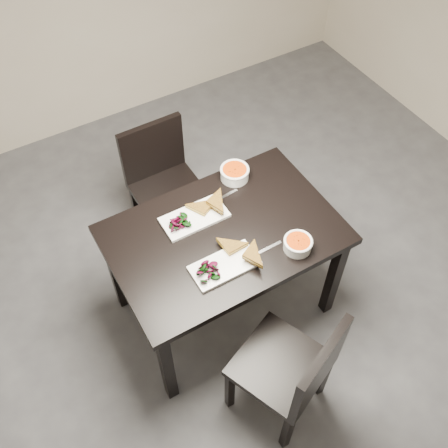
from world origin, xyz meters
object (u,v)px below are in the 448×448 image
table (224,244)px  soup_bowl_near (298,244)px  chair_near (295,370)px  plate_near (224,266)px  soup_bowl_far (235,173)px  plate_far (194,217)px  chair_far (163,179)px

table → soup_bowl_near: bearing=-45.5°
chair_near → plate_near: (-0.08, 0.54, 0.27)m
plate_near → soup_bowl_far: 0.61m
plate_near → plate_far: size_ratio=0.96×
table → plate_near: (-0.11, -0.19, 0.11)m
plate_far → soup_bowl_far: soup_bowl_far is taller
soup_bowl_far → plate_near: bearing=-125.7°
table → chair_near: bearing=-92.0°
chair_far → soup_bowl_far: size_ratio=5.10×
table → plate_far: bearing=119.0°
table → plate_near: size_ratio=3.54×
chair_far → soup_bowl_far: bearing=-59.3°
plate_near → soup_bowl_near: size_ratio=2.28×
table → chair_far: chair_far is taller
plate_near → soup_bowl_near: (0.38, -0.09, 0.03)m
soup_bowl_near → chair_far: bearing=105.7°
plate_near → soup_bowl_far: bearing=54.3°
plate_near → soup_bowl_near: soup_bowl_near is taller
chair_near → chair_far: bearing=66.9°
table → chair_near: chair_near is taller
plate_near → soup_bowl_near: 0.39m
plate_far → soup_bowl_near: bearing=-50.5°
soup_bowl_near → plate_far: bearing=129.5°
chair_far → plate_far: chair_far is taller
soup_bowl_near → plate_near: bearing=166.6°
chair_near → chair_far: 1.47m
chair_far → plate_near: chair_far is taller
chair_near → plate_far: bearing=71.4°
chair_far → plate_far: 0.65m
table → chair_near: size_ratio=1.41×
chair_near → chair_far: (0.01, 1.47, 0.00)m
plate_near → plate_far: bearing=87.1°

